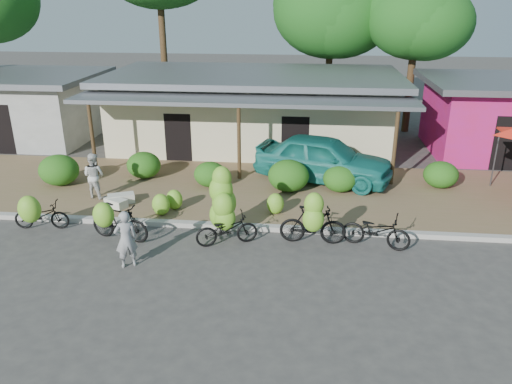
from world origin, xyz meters
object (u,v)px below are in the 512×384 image
bike_right (313,222)px  bystander (94,176)px  sack_near (121,198)px  teal_van (323,159)px  bike_far_left (38,214)px  bike_far_right (376,231)px  bike_left (117,221)px  tree_near_right (413,16)px  bike_center (224,212)px  vendor (126,239)px  tree_center_right (328,8)px  sack_far (116,203)px

bike_right → bystander: (-7.35, 2.55, 0.18)m
sack_near → teal_van: size_ratio=0.17×
bystander → teal_van: 8.11m
bike_far_left → sack_near: bike_far_left is taller
bike_far_right → bike_left: bearing=108.9°
tree_near_right → bike_far_right: 14.57m
bike_far_left → bike_center: size_ratio=0.79×
vendor → teal_van: size_ratio=0.31×
bike_far_right → teal_van: 5.13m
bike_right → teal_van: bearing=-3.4°
tree_center_right → bike_far_right: tree_center_right is taller
tree_center_right → bike_right: (-0.57, -15.44, -5.23)m
bike_left → vendor: bearing=-136.6°
sack_far → vendor: bearing=-64.9°
sack_near → tree_near_right: bearing=46.0°
bike_far_right → bike_far_left: bearing=105.6°
tree_near_right → bike_far_right: tree_near_right is taller
sack_far → bystander: bystander is taller
bike_center → sack_far: 4.28m
bike_left → bike_center: (3.00, 0.41, 0.22)m
bike_left → teal_van: 7.95m
bike_center → sack_near: (-3.83, 2.08, -0.59)m
tree_center_right → tree_near_right: tree_center_right is taller
bike_center → bystander: (-4.86, 2.47, 0.04)m
bike_left → teal_van: bearing=-33.6°
tree_near_right → bike_far_left: 19.08m
bike_far_left → bike_center: bike_center is taller
tree_center_right → tree_near_right: size_ratio=1.11×
bike_left → vendor: vendor is taller
tree_center_right → sack_far: size_ratio=11.06×
sack_far → tree_near_right: bearing=46.8°
tree_center_right → sack_near: tree_center_right is taller
tree_center_right → bike_center: (-3.07, -15.37, -5.09)m
tree_center_right → bike_far_left: 18.43m
bike_center → vendor: bearing=107.2°
tree_center_right → bike_far_left: size_ratio=4.91×
bike_center → tree_center_right: bearing=-32.0°
tree_center_right → bike_far_left: (-8.62, -15.37, -5.39)m
bike_center → teal_van: size_ratio=0.43×
sack_near → vendor: size_ratio=0.55×
bike_left → sack_far: size_ratio=2.55×
bike_center → bike_right: (2.50, -0.08, -0.14)m
bike_center → sack_far: size_ratio=2.85×
bike_far_right → teal_van: teal_van is taller
tree_near_right → bystander: size_ratio=4.82×
tree_center_right → bike_center: size_ratio=3.88×
bike_far_left → bike_center: bearing=-95.7°
bike_far_left → vendor: size_ratio=1.09×
bike_far_left → sack_far: size_ratio=2.25×
bike_far_left → sack_near: size_ratio=1.99×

